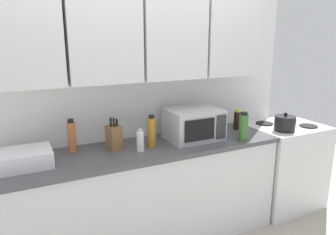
{
  "coord_description": "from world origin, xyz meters",
  "views": [
    {
      "loc": [
        -0.97,
        -2.69,
        1.81
      ],
      "look_at": [
        0.23,
        -0.25,
        1.12
      ],
      "focal_mm": 34.34,
      "sensor_mm": 36.0,
      "label": 1
    }
  ],
  "objects": [
    {
      "name": "bottle_spice_jar",
      "position": [
        -0.58,
        -0.15,
        1.03
      ],
      "size": [
        0.06,
        0.06,
        0.28
      ],
      "color": "#BC6638",
      "rests_on": "counter_run"
    },
    {
      "name": "bottle_green_oil",
      "position": [
        0.85,
        -0.52,
        1.02
      ],
      "size": [
        0.08,
        0.08,
        0.26
      ],
      "color": "#386B2D",
      "rests_on": "counter_run"
    },
    {
      "name": "stove_range",
      "position": [
        1.59,
        -0.32,
        0.45
      ],
      "size": [
        0.76,
        0.64,
        0.91
      ],
      "color": "silver",
      "rests_on": "ground_plane"
    },
    {
      "name": "microwave",
      "position": [
        0.47,
        -0.29,
        1.04
      ],
      "size": [
        0.48,
        0.37,
        0.28
      ],
      "color": "#B7B7BC",
      "rests_on": "counter_run"
    },
    {
      "name": "dish_rack",
      "position": [
        -0.95,
        -0.3,
        0.96
      ],
      "size": [
        0.38,
        0.3,
        0.12
      ],
      "primitive_type": "cube",
      "color": "silver",
      "rests_on": "counter_run"
    },
    {
      "name": "wall_back_with_cabinets",
      "position": [
        0.0,
        -0.07,
        1.58
      ],
      "size": [
        3.27,
        0.38,
        2.6
      ],
      "color": "white",
      "rests_on": "ground_plane"
    },
    {
      "name": "kettle",
      "position": [
        1.42,
        -0.46,
        0.98
      ],
      "size": [
        0.2,
        0.2,
        0.17
      ],
      "color": "black",
      "rests_on": "stove_range"
    },
    {
      "name": "knife_block",
      "position": [
        -0.26,
        -0.24,
        1.0
      ],
      "size": [
        0.12,
        0.14,
        0.28
      ],
      "color": "brown",
      "rests_on": "counter_run"
    },
    {
      "name": "bottle_soy_dark",
      "position": [
        1.03,
        -0.21,
        0.99
      ],
      "size": [
        0.07,
        0.07,
        0.21
      ],
      "color": "black",
      "rests_on": "counter_run"
    },
    {
      "name": "bottle_white_jar",
      "position": [
        -0.08,
        -0.37,
        0.99
      ],
      "size": [
        0.06,
        0.06,
        0.19
      ],
      "color": "white",
      "rests_on": "counter_run"
    },
    {
      "name": "bottle_amber_vinegar",
      "position": [
        0.04,
        -0.33,
        1.03
      ],
      "size": [
        0.07,
        0.07,
        0.28
      ],
      "color": "#AD701E",
      "rests_on": "counter_run"
    },
    {
      "name": "counter_run",
      "position": [
        0.0,
        -0.3,
        0.45
      ],
      "size": [
        2.4,
        0.63,
        0.9
      ],
      "color": "silver",
      "rests_on": "ground_plane"
    }
  ]
}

